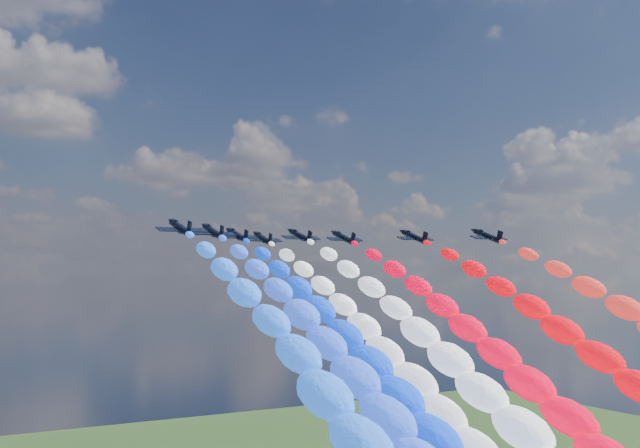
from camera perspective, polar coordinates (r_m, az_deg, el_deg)
jet_0 at (r=128.13m, az=-10.18°, el=-0.25°), size 8.37×11.19×5.40m
jet_1 at (r=140.68m, az=-7.83°, el=-0.54°), size 8.22×11.08×5.40m
trail_1 at (r=97.15m, az=3.74°, el=-14.43°), size 6.96×99.95×55.23m
jet_2 at (r=154.96m, az=-6.07°, el=-0.80°), size 8.46×11.26×5.40m
trail_2 at (r=111.82m, az=4.69°, el=-12.95°), size 6.96×99.95×55.23m
jet_3 at (r=158.15m, az=-1.46°, el=-0.87°), size 8.36×11.18×5.40m
trail_3 at (r=117.36m, az=10.69°, el=-12.45°), size 6.96×99.95×55.23m
jet_4 at (r=170.54m, az=-4.20°, el=-1.04°), size 8.14×11.02×5.40m
trail_4 at (r=127.91m, az=5.87°, el=-11.72°), size 6.96×99.95×55.23m
jet_5 at (r=166.54m, az=1.74°, el=-0.99°), size 8.10×10.99×5.40m
trail_5 at (r=127.35m, az=14.09°, el=-11.68°), size 6.96×99.95×55.23m
jet_6 at (r=163.44m, az=6.89°, el=-0.93°), size 7.98×10.91×5.40m
trail_6 at (r=127.68m, az=21.03°, el=-11.53°), size 6.96×99.95×55.23m
jet_7 at (r=162.00m, az=12.13°, el=-0.86°), size 8.26×11.11×5.40m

